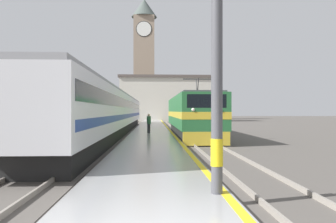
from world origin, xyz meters
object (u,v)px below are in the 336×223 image
Objects in this scene: catenary_mast at (220,15)px; clock_tower at (144,55)px; locomotive_train at (191,115)px; person_on_platform at (149,123)px; passenger_train at (114,112)px.

clock_tower is (-3.60, 72.48, 11.43)m from catenary_mast.
catenary_mast is 73.46m from clock_tower.
locomotive_train reaches higher than person_on_platform.
clock_tower is at bearing 95.71° from locomotive_train.
clock_tower reaches higher than person_on_platform.
person_on_platform is 54.65m from clock_tower.
locomotive_train is 2.07× the size of catenary_mast.
locomotive_train is at bearing 85.20° from catenary_mast.
locomotive_train is at bearing -29.72° from passenger_train.
locomotive_train is 20.06m from catenary_mast.
person_on_platform is at bearing -179.76° from locomotive_train.
passenger_train is at bearing 130.38° from person_on_platform.
catenary_mast is 0.27× the size of clock_tower.
clock_tower reaches higher than locomotive_train.
catenary_mast is at bearing -87.16° from clock_tower.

